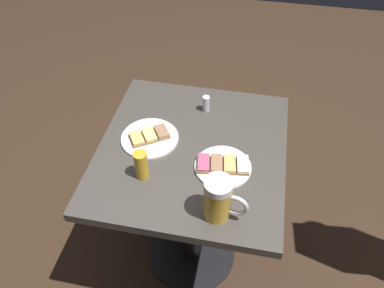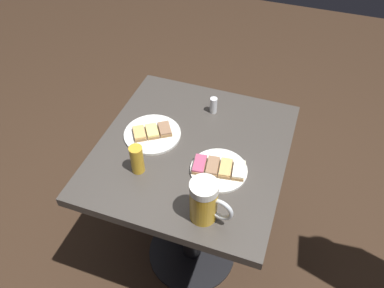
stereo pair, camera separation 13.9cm
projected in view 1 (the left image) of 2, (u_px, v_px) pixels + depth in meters
name	position (u px, v px, depth m)	size (l,w,h in m)	color
ground_plane	(192.00, 252.00, 1.96)	(6.00, 6.00, 0.00)	#382619
cafe_table	(192.00, 179.00, 1.53)	(0.74, 0.69, 0.78)	black
plate_near	(150.00, 137.00, 1.43)	(0.22, 0.22, 0.03)	white
plate_far	(223.00, 166.00, 1.33)	(0.20, 0.20, 0.03)	white
beer_mug	(219.00, 199.00, 1.14)	(0.09, 0.14, 0.16)	gold
beer_glass_small	(141.00, 165.00, 1.27)	(0.05, 0.05, 0.11)	gold
salt_shaker	(206.00, 104.00, 1.53)	(0.03, 0.03, 0.07)	silver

